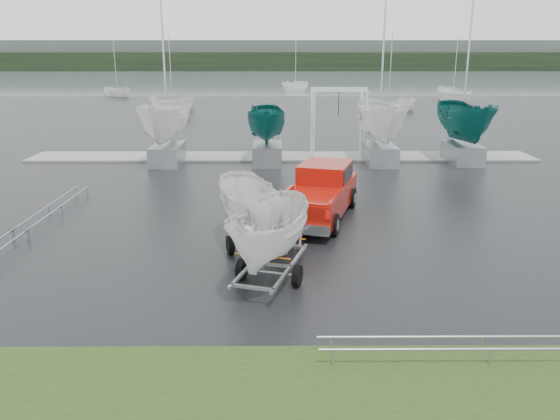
% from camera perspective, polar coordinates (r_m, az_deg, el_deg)
% --- Properties ---
extents(ground_plane, '(120.00, 120.00, 0.00)m').
position_cam_1_polar(ground_plane, '(20.45, 0.60, -1.23)').
color(ground_plane, black).
rests_on(ground_plane, ground).
extents(lake, '(300.00, 300.00, 0.00)m').
position_cam_1_polar(lake, '(119.66, -0.20, 13.26)').
color(lake, slate).
rests_on(lake, ground).
extents(grass_verge, '(40.00, 40.00, 0.00)m').
position_cam_1_polar(grass_verge, '(10.48, 1.65, -19.51)').
color(grass_verge, '#203313').
rests_on(grass_verge, ground).
extents(dock, '(30.00, 3.00, 0.12)m').
position_cam_1_polar(dock, '(33.07, 0.23, 5.62)').
color(dock, gray).
rests_on(dock, ground).
extents(treeline, '(300.00, 8.00, 6.00)m').
position_cam_1_polar(treeline, '(189.53, -0.27, 15.25)').
color(treeline, black).
rests_on(treeline, ground).
extents(far_hill, '(300.00, 6.00, 10.00)m').
position_cam_1_polar(far_hill, '(197.51, -0.27, 15.87)').
color(far_hill, '#4C5651').
rests_on(far_hill, ground).
extents(pickup_truck, '(3.59, 6.19, 1.95)m').
position_cam_1_polar(pickup_truck, '(20.95, 4.30, 2.05)').
color(pickup_truck, '#991008').
rests_on(pickup_truck, ground).
extents(trailer_hitched, '(2.17, 3.79, 5.04)m').
position_cam_1_polar(trailer_hitched, '(14.49, -0.97, 2.66)').
color(trailer_hitched, gray).
rests_on(trailer_hitched, ground).
extents(trailer_parked, '(2.23, 3.79, 5.25)m').
position_cam_1_polar(trailer_parked, '(16.87, -2.90, 4.97)').
color(trailer_parked, gray).
rests_on(trailer_parked, ground).
extents(boat_hoist, '(3.30, 2.18, 4.12)m').
position_cam_1_polar(boat_hoist, '(32.89, 6.12, 10.08)').
color(boat_hoist, silver).
rests_on(boat_hoist, ground).
extents(keelboat_0, '(2.46, 3.20, 10.63)m').
position_cam_1_polar(keelboat_0, '(31.20, -12.01, 11.78)').
color(keelboat_0, gray).
rests_on(keelboat_0, ground).
extents(keelboat_1, '(2.14, 3.20, 6.80)m').
position_cam_1_polar(keelboat_1, '(30.83, -1.35, 11.05)').
color(keelboat_1, gray).
rests_on(keelboat_1, ground).
extents(keelboat_2, '(2.45, 3.20, 10.62)m').
position_cam_1_polar(keelboat_2, '(31.14, 10.69, 11.81)').
color(keelboat_2, gray).
rests_on(keelboat_2, ground).
extents(keelboat_3, '(2.39, 3.20, 10.56)m').
position_cam_1_polar(keelboat_3, '(32.67, 19.02, 11.26)').
color(keelboat_3, gray).
rests_on(keelboat_3, ground).
extents(mast_rack_0, '(0.56, 6.50, 0.06)m').
position_cam_1_polar(mast_rack_0, '(23.00, -22.48, 0.40)').
color(mast_rack_0, gray).
rests_on(mast_rack_0, ground).
extents(mast_rack_2, '(7.00, 0.56, 0.06)m').
position_cam_1_polar(mast_rack_2, '(12.34, 20.82, -12.85)').
color(mast_rack_2, gray).
rests_on(mast_rack_2, ground).
extents(moored_boat_0, '(2.65, 2.61, 10.83)m').
position_cam_1_polar(moored_boat_0, '(55.34, -11.76, 9.52)').
color(moored_boat_0, silver).
rests_on(moored_boat_0, ground).
extents(moored_boat_1, '(2.97, 2.93, 11.02)m').
position_cam_1_polar(moored_boat_1, '(63.64, -11.16, 10.38)').
color(moored_boat_1, silver).
rests_on(moored_boat_1, ground).
extents(moored_boat_2, '(2.83, 2.79, 11.12)m').
position_cam_1_polar(moored_boat_2, '(60.83, 11.24, 10.12)').
color(moored_boat_2, silver).
rests_on(moored_boat_2, ground).
extents(moored_boat_3, '(3.09, 3.16, 11.75)m').
position_cam_1_polar(moored_boat_3, '(73.59, 17.58, 10.69)').
color(moored_boat_3, silver).
rests_on(moored_boat_3, ground).
extents(moored_boat_4, '(3.07, 3.07, 10.85)m').
position_cam_1_polar(moored_boat_4, '(83.13, -16.61, 11.32)').
color(moored_boat_4, silver).
rests_on(moored_boat_4, ground).
extents(moored_boat_5, '(3.75, 3.78, 11.67)m').
position_cam_1_polar(moored_boat_5, '(88.76, 1.63, 12.23)').
color(moored_boat_5, silver).
rests_on(moored_boat_5, ground).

